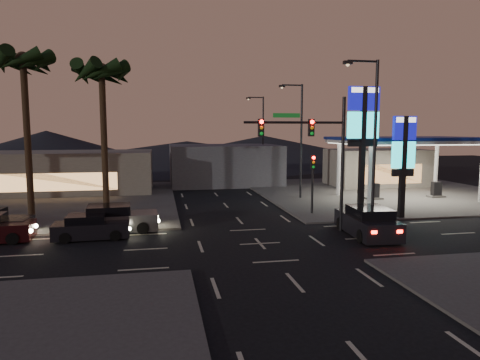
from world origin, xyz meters
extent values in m
plane|color=black|center=(0.00, 0.00, 0.00)|extent=(140.00, 140.00, 0.00)
cube|color=#47443F|center=(16.00, 16.00, 0.06)|extent=(24.00, 24.00, 0.12)
cube|color=#47443F|center=(-16.00, 16.00, 0.06)|extent=(24.00, 24.00, 0.12)
cylinder|color=silver|center=(11.00, 9.00, 2.50)|extent=(0.36, 0.36, 5.00)
cylinder|color=silver|center=(11.00, 15.00, 2.50)|extent=(0.36, 0.36, 5.00)
cylinder|color=silver|center=(21.00, 15.00, 2.50)|extent=(0.36, 0.36, 5.00)
cube|color=silver|center=(16.00, 12.00, 5.20)|extent=(12.00, 8.00, 0.50)
cube|color=white|center=(16.00, 12.00, 4.90)|extent=(11.60, 7.60, 0.06)
cube|color=navy|center=(16.00, 12.00, 5.35)|extent=(12.20, 8.20, 0.25)
cube|color=black|center=(13.00, 12.00, 0.80)|extent=(0.80, 0.50, 1.40)
cube|color=black|center=(19.00, 12.00, 0.80)|extent=(0.80, 0.50, 1.40)
cube|color=#726B5B|center=(18.00, 21.00, 2.00)|extent=(10.00, 6.00, 4.00)
cube|color=black|center=(8.50, 5.50, 4.50)|extent=(0.35, 0.35, 9.00)
cube|color=#0C0C88|center=(8.50, 5.50, 8.20)|extent=(2.20, 0.30, 1.60)
cube|color=white|center=(8.50, 5.50, 8.75)|extent=(1.98, 0.32, 0.35)
cube|color=#17E1E1|center=(8.50, 5.50, 6.40)|extent=(2.20, 0.30, 1.80)
cube|color=black|center=(8.50, 5.50, 5.20)|extent=(2.09, 0.28, 0.50)
cube|color=black|center=(11.00, 4.50, 3.50)|extent=(0.35, 0.35, 7.00)
cube|color=#0C0C88|center=(11.00, 4.50, 6.20)|extent=(1.60, 0.30, 1.60)
cube|color=white|center=(11.00, 4.50, 6.75)|extent=(1.44, 0.32, 0.35)
cube|color=#17E1E1|center=(11.00, 4.50, 4.40)|extent=(1.60, 0.30, 1.80)
cube|color=black|center=(11.00, 4.50, 3.20)|extent=(1.52, 0.28, 0.50)
cylinder|color=black|center=(5.50, 2.00, 4.00)|extent=(0.20, 0.20, 8.00)
cylinder|color=black|center=(2.50, 2.00, 6.50)|extent=(6.00, 0.14, 0.14)
cube|color=#0C3F14|center=(2.00, 2.00, 6.90)|extent=(1.60, 0.05, 0.25)
cube|color=black|center=(3.50, 2.00, 6.20)|extent=(0.32, 0.25, 1.00)
sphere|color=#FF0C07|center=(3.50, 1.85, 6.53)|extent=(0.22, 0.22, 0.22)
sphere|color=orange|center=(3.50, 1.85, 6.20)|extent=(0.20, 0.20, 0.20)
sphere|color=#0CB226|center=(3.50, 1.85, 5.87)|extent=(0.20, 0.20, 0.20)
cube|color=black|center=(0.50, 2.00, 6.20)|extent=(0.32, 0.25, 1.00)
sphere|color=#FF0C07|center=(0.50, 1.85, 6.53)|extent=(0.22, 0.22, 0.22)
sphere|color=orange|center=(0.50, 1.85, 6.20)|extent=(0.20, 0.20, 0.20)
sphere|color=#0CB226|center=(0.50, 1.85, 5.87)|extent=(0.20, 0.20, 0.20)
cylinder|color=black|center=(5.50, 7.00, 2.00)|extent=(0.16, 0.16, 4.00)
cube|color=black|center=(5.50, 7.00, 3.80)|extent=(0.32, 0.25, 1.00)
sphere|color=#FF0C07|center=(5.50, 6.85, 4.13)|extent=(0.22, 0.22, 0.22)
sphere|color=orange|center=(5.50, 6.85, 3.80)|extent=(0.20, 0.20, 0.20)
sphere|color=#0CB226|center=(5.50, 6.85, 3.47)|extent=(0.20, 0.20, 0.20)
cylinder|color=black|center=(7.00, 1.00, 5.00)|extent=(0.18, 0.18, 10.00)
cylinder|color=black|center=(6.10, 1.00, 9.90)|extent=(1.80, 0.12, 0.12)
cube|color=black|center=(5.20, 1.00, 9.80)|extent=(0.50, 0.25, 0.18)
sphere|color=#FFCC8C|center=(5.20, 1.00, 9.68)|extent=(0.20, 0.20, 0.20)
cylinder|color=black|center=(7.00, 14.00, 5.00)|extent=(0.18, 0.18, 10.00)
cylinder|color=black|center=(6.10, 14.00, 9.90)|extent=(1.80, 0.12, 0.12)
cube|color=black|center=(5.20, 14.00, 9.80)|extent=(0.50, 0.25, 0.18)
sphere|color=#FFCC8C|center=(5.20, 14.00, 9.68)|extent=(0.20, 0.20, 0.20)
cylinder|color=black|center=(7.00, 28.00, 5.00)|extent=(0.18, 0.18, 10.00)
cylinder|color=black|center=(6.10, 28.00, 9.90)|extent=(1.80, 0.12, 0.12)
cube|color=black|center=(5.20, 28.00, 9.80)|extent=(0.50, 0.25, 0.18)
sphere|color=#FFCC8C|center=(5.20, 28.00, 9.68)|extent=(0.20, 0.20, 0.20)
cylinder|color=black|center=(-9.00, 9.50, 5.10)|extent=(0.44, 0.44, 10.20)
sphere|color=black|center=(-9.00, 9.50, 10.20)|extent=(0.90, 0.90, 0.90)
cone|color=black|center=(-7.70, 9.50, 9.90)|extent=(0.90, 2.74, 1.91)
cone|color=black|center=(-8.08, 10.42, 9.90)|extent=(2.57, 2.57, 1.91)
cone|color=black|center=(-9.00, 10.80, 9.90)|extent=(2.74, 0.90, 1.91)
cone|color=black|center=(-9.92, 10.42, 9.90)|extent=(2.57, 2.57, 1.91)
cone|color=black|center=(-10.30, 9.50, 9.90)|extent=(0.90, 2.74, 1.91)
cone|color=black|center=(-9.92, 8.58, 9.90)|extent=(2.57, 2.57, 1.91)
cone|color=black|center=(-9.00, 8.20, 9.90)|extent=(2.74, 0.90, 1.91)
cone|color=black|center=(-8.08, 8.58, 9.90)|extent=(2.57, 2.57, 1.91)
cylinder|color=black|center=(-14.00, 9.50, 5.40)|extent=(0.44, 0.44, 10.80)
sphere|color=black|center=(-14.00, 9.50, 10.80)|extent=(0.90, 0.90, 0.90)
cone|color=black|center=(-12.70, 9.50, 10.50)|extent=(0.90, 2.74, 1.91)
cone|color=black|center=(-13.08, 10.42, 10.50)|extent=(2.57, 2.57, 1.91)
cone|color=black|center=(-14.00, 10.80, 10.50)|extent=(2.74, 0.90, 1.91)
cone|color=black|center=(-14.92, 10.42, 10.50)|extent=(2.57, 2.57, 1.91)
cone|color=black|center=(-15.30, 9.50, 10.50)|extent=(0.90, 2.74, 1.91)
cone|color=black|center=(-14.92, 8.58, 10.50)|extent=(2.57, 2.57, 1.91)
cone|color=black|center=(-14.00, 8.20, 10.50)|extent=(2.74, 0.90, 1.91)
cone|color=black|center=(-13.08, 8.58, 10.50)|extent=(2.57, 2.57, 1.91)
cube|color=#726B5B|center=(-14.00, 22.00, 2.00)|extent=(16.00, 8.00, 4.00)
cube|color=#4C4C51|center=(2.00, 26.00, 2.20)|extent=(12.00, 9.00, 4.40)
cone|color=black|center=(-25.00, 60.00, 3.00)|extent=(40.00, 40.00, 6.00)
cone|color=black|center=(15.00, 60.00, 2.50)|extent=(50.00, 50.00, 5.00)
cone|color=black|center=(0.00, 60.00, 2.00)|extent=(60.00, 60.00, 4.00)
cube|color=black|center=(-9.03, 2.82, 0.51)|extent=(4.16, 1.88, 0.84)
cube|color=black|center=(-9.31, 2.81, 1.07)|extent=(2.11, 1.66, 0.61)
cylinder|color=black|center=(-7.76, 3.66, 0.30)|extent=(0.60, 0.25, 0.60)
cylinder|color=black|center=(-7.69, 2.08, 0.30)|extent=(0.60, 0.25, 0.60)
cylinder|color=black|center=(-10.36, 3.56, 0.30)|extent=(0.60, 0.25, 0.60)
cylinder|color=black|center=(-10.30, 1.97, 0.30)|extent=(0.60, 0.25, 0.60)
sphere|color=#FFF2BF|center=(-7.00, 3.46, 0.58)|extent=(0.20, 0.20, 0.20)
sphere|color=#FFF2BF|center=(-6.96, 2.34, 0.58)|extent=(0.20, 0.20, 0.20)
cube|color=#FF140A|center=(-11.10, 3.29, 0.65)|extent=(0.08, 0.24, 0.13)
cube|color=#FF140A|center=(-11.05, 2.18, 0.65)|extent=(0.08, 0.24, 0.13)
cylinder|color=black|center=(-13.07, 4.00, 0.33)|extent=(0.68, 0.28, 0.66)
cylinder|color=black|center=(-12.97, 2.23, 0.33)|extent=(0.68, 0.28, 0.66)
sphere|color=#FFF2BF|center=(-12.22, 3.78, 0.64)|extent=(0.23, 0.23, 0.23)
sphere|color=#FFF2BF|center=(-12.16, 2.54, 0.64)|extent=(0.23, 0.23, 0.23)
cube|color=#4E4E50|center=(-7.88, 4.19, 0.61)|extent=(5.03, 2.39, 1.00)
cube|color=black|center=(-8.21, 4.17, 1.28)|extent=(2.58, 2.06, 0.72)
cylinder|color=black|center=(-6.39, 5.24, 0.36)|extent=(0.73, 0.32, 0.71)
cylinder|color=black|center=(-6.26, 3.35, 0.36)|extent=(0.73, 0.32, 0.71)
cylinder|color=black|center=(-9.50, 5.03, 0.36)|extent=(0.73, 0.32, 0.71)
cylinder|color=black|center=(-9.37, 3.14, 0.36)|extent=(0.73, 0.32, 0.71)
sphere|color=#FFF2BF|center=(-5.48, 5.02, 0.69)|extent=(0.25, 0.25, 0.25)
sphere|color=#FFF2BF|center=(-5.39, 3.69, 0.69)|extent=(0.25, 0.25, 0.25)
cube|color=#FF140A|center=(-10.37, 4.69, 0.78)|extent=(0.11, 0.28, 0.16)
cube|color=#FF140A|center=(-10.28, 3.36, 0.78)|extent=(0.11, 0.28, 0.16)
cylinder|color=black|center=(-13.43, 5.13, 0.34)|extent=(0.70, 0.31, 0.68)
cylinder|color=black|center=(-13.58, 3.32, 0.34)|extent=(0.70, 0.31, 0.68)
sphere|color=#FFF2BF|center=(-12.60, 4.79, 0.66)|extent=(0.23, 0.23, 0.23)
sphere|color=#FFF2BF|center=(-12.71, 3.51, 0.66)|extent=(0.23, 0.23, 0.23)
cube|color=black|center=(6.50, 0.65, 0.64)|extent=(2.50, 5.23, 1.04)
cube|color=black|center=(6.47, 0.30, 1.33)|extent=(2.14, 2.68, 0.75)
cylinder|color=black|center=(5.64, 2.33, 0.37)|extent=(0.33, 0.76, 0.74)
cylinder|color=black|center=(7.60, 2.19, 0.37)|extent=(0.33, 0.76, 0.74)
cylinder|color=black|center=(5.40, -0.89, 0.37)|extent=(0.33, 0.76, 0.74)
cylinder|color=black|center=(7.36, -1.04, 0.37)|extent=(0.33, 0.76, 0.74)
cube|color=#FF140A|center=(5.62, -1.84, 0.81)|extent=(0.30, 0.11, 0.16)
cube|color=#FF140A|center=(7.01, -1.94, 0.81)|extent=(0.30, 0.11, 0.16)
camera|label=1|loc=(-5.22, -21.80, 6.05)|focal=32.00mm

